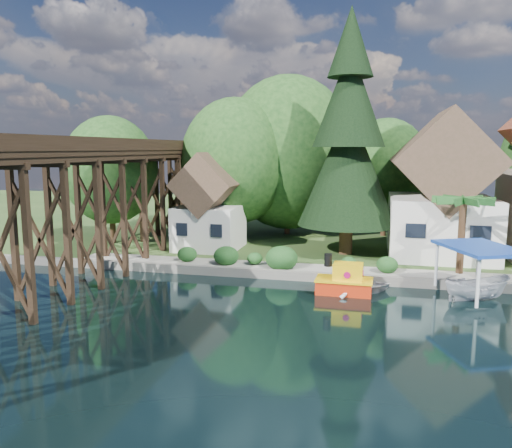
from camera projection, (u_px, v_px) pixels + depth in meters
The scene contains 14 objects.
ground at pixel (328, 325), 24.64m from camera, with size 140.00×140.00×0.00m, color black.
bank at pixel (354, 222), 57.33m from camera, with size 140.00×52.00×0.50m, color #28471C.
seawall at pixel (404, 282), 31.39m from camera, with size 60.00×0.40×0.62m, color slate.
promenade at pixel (435, 275), 32.16m from camera, with size 50.00×2.60×0.06m, color gray.
trestle_bridge at pixel (90, 199), 32.42m from camera, with size 4.12×44.18×9.30m.
house_left at pixel (442, 195), 37.69m from camera, with size 7.64×8.64×11.02m.
shed at pixel (209, 208), 40.50m from camera, with size 5.09×5.40×7.85m.
bg_trees at pixel (363, 164), 43.77m from camera, with size 49.90×13.30×10.57m.
shrubs at pixel (274, 257), 34.40m from camera, with size 15.76×2.47×1.70m.
conifer at pixel (348, 138), 37.60m from camera, with size 7.50×7.50×18.47m.
palm_tree at pixel (463, 203), 31.94m from camera, with size 4.17×4.17×5.37m.
tugboat at pixel (345, 282), 29.88m from camera, with size 3.40×1.92×2.44m.
boat_white_a at pixel (357, 285), 30.32m from camera, with size 3.02×4.22×0.87m, color silver.
boat_canopy at pixel (478, 277), 28.46m from camera, with size 4.98×5.82×3.16m.
Camera 1 is at (1.89, -23.80, 8.64)m, focal length 35.00 mm.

